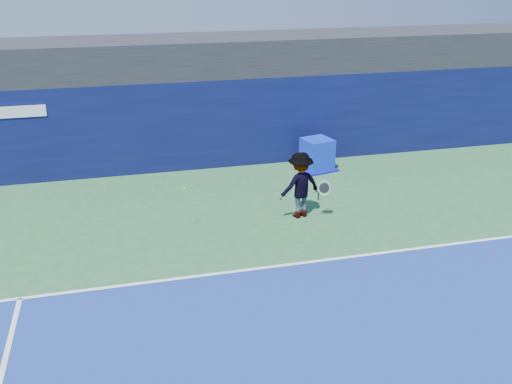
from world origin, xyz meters
TOP-DOWN VIEW (x-y plane):
  - ground at (0.00, 0.00)m, footprint 80.00×80.00m
  - baseline at (0.00, 3.00)m, footprint 24.00×0.10m
  - stadium_band at (0.00, 11.50)m, footprint 36.00×3.00m
  - back_wall_assembly at (-0.00, 10.50)m, footprint 36.00×1.03m
  - equipment_cart at (3.79, 9.07)m, footprint 1.35×1.35m
  - tennis_player at (2.03, 5.56)m, footprint 1.42×0.95m
  - tennis_ball at (-1.15, 5.43)m, footprint 0.06×0.06m

SIDE VIEW (x-z plane):
  - ground at x=0.00m, z-range 0.00..0.00m
  - baseline at x=0.00m, z-range 0.01..0.01m
  - equipment_cart at x=3.79m, z-range -0.05..1.02m
  - tennis_player at x=2.03m, z-range 0.00..1.85m
  - tennis_ball at x=-1.15m, z-range 1.17..1.22m
  - back_wall_assembly at x=0.00m, z-range 0.00..3.00m
  - stadium_band at x=0.00m, z-range 3.00..4.20m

